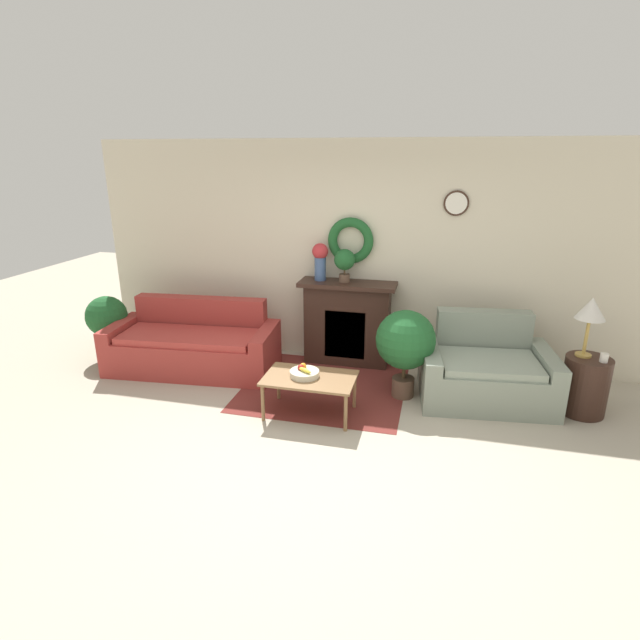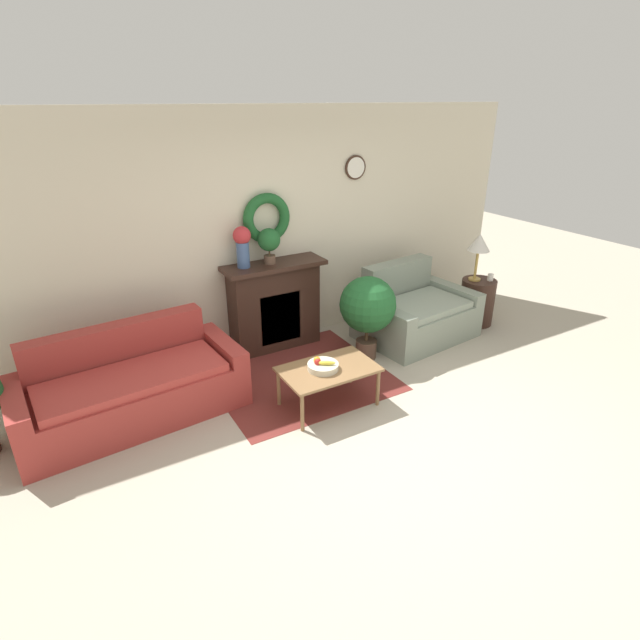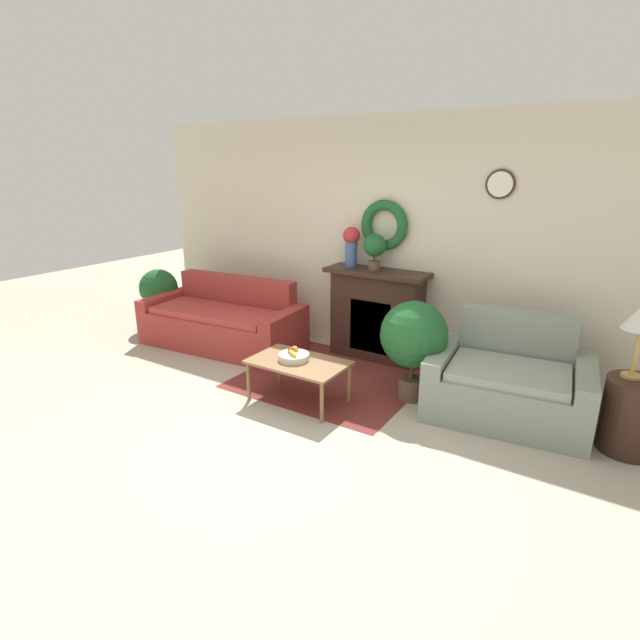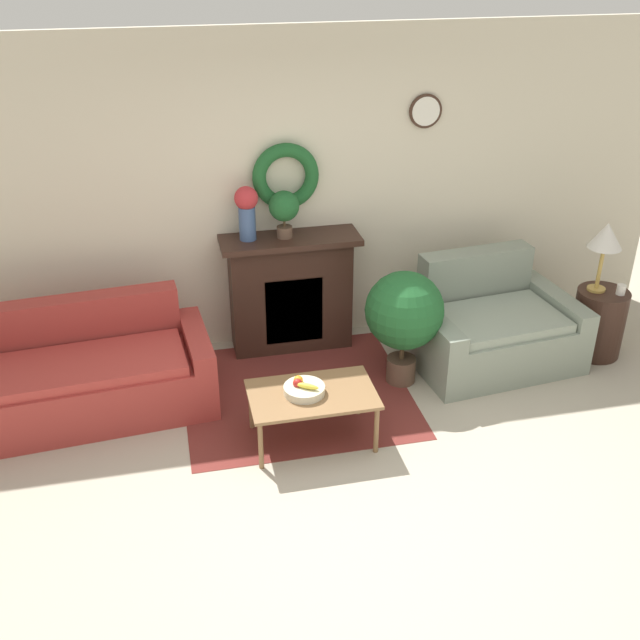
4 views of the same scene
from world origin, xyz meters
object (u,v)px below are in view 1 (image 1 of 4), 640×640
at_px(couch_left, 194,346).
at_px(loveseat_right, 485,371).
at_px(table_lamp, 591,310).
at_px(potted_plant_on_mantel, 345,261).
at_px(fruit_bowl, 304,373).
at_px(mug, 604,358).
at_px(vase_on_mantel_left, 320,259).
at_px(coffee_table, 310,381).
at_px(side_table_by_loveseat, 585,386).
at_px(potted_plant_floor_by_couch, 107,319).
at_px(potted_plant_floor_by_loveseat, 405,342).
at_px(fireplace, 347,322).

distance_m(couch_left, loveseat_right, 3.41).
xyz_separation_m(table_lamp, potted_plant_on_mantel, (-2.57, 0.66, 0.22)).
xyz_separation_m(loveseat_right, fruit_bowl, (-1.80, -0.81, 0.14)).
distance_m(mug, vase_on_mantel_left, 3.21).
xyz_separation_m(coffee_table, table_lamp, (2.64, 0.74, 0.71)).
relative_size(loveseat_right, potted_plant_on_mantel, 3.64).
distance_m(mug, potted_plant_on_mantel, 2.91).
height_order(vase_on_mantel_left, potted_plant_on_mantel, vase_on_mantel_left).
relative_size(side_table_by_loveseat, potted_plant_floor_by_couch, 0.73).
xyz_separation_m(coffee_table, potted_plant_floor_by_couch, (-2.89, 0.82, 0.16)).
xyz_separation_m(loveseat_right, potted_plant_on_mantel, (-1.67, 0.58, 1.00)).
distance_m(coffee_table, side_table_by_loveseat, 2.78).
bearing_deg(side_table_by_loveseat, table_lamp, 141.34).
relative_size(fruit_bowl, mug, 3.38).
bearing_deg(mug, potted_plant_floor_by_loveseat, 179.62).
height_order(coffee_table, side_table_by_loveseat, side_table_by_loveseat).
relative_size(couch_left, coffee_table, 2.27).
bearing_deg(potted_plant_floor_by_loveseat, mug, -0.38).
relative_size(side_table_by_loveseat, potted_plant_floor_by_loveseat, 0.62).
xyz_separation_m(mug, potted_plant_floor_by_couch, (-5.68, 0.20, -0.12)).
distance_m(couch_left, vase_on_mantel_left, 1.87).
distance_m(loveseat_right, potted_plant_floor_by_couch, 4.63).
bearing_deg(potted_plant_floor_by_loveseat, potted_plant_floor_by_couch, 177.09).
distance_m(side_table_by_loveseat, potted_plant_on_mantel, 2.90).
xyz_separation_m(side_table_by_loveseat, mug, (0.10, -0.08, 0.35)).
relative_size(mug, potted_plant_floor_by_couch, 0.11).
bearing_deg(potted_plant_floor_by_couch, vase_on_mantel_left, 12.73).
height_order(potted_plant_on_mantel, potted_plant_floor_by_couch, potted_plant_on_mantel).
distance_m(potted_plant_floor_by_couch, potted_plant_floor_by_loveseat, 3.78).
relative_size(coffee_table, potted_plant_floor_by_loveseat, 0.94).
height_order(loveseat_right, mug, loveseat_right).
distance_m(mug, potted_plant_floor_by_couch, 5.68).
xyz_separation_m(fireplace, coffee_table, (-0.11, -1.41, -0.16)).
distance_m(fireplace, mug, 2.80).
height_order(loveseat_right, fruit_bowl, loveseat_right).
xyz_separation_m(side_table_by_loveseat, potted_plant_on_mantel, (-2.63, 0.71, 1.00)).
bearing_deg(vase_on_mantel_left, potted_plant_floor_by_couch, -167.27).
height_order(coffee_table, potted_plant_floor_by_loveseat, potted_plant_floor_by_loveseat).
height_order(side_table_by_loveseat, potted_plant_floor_by_couch, potted_plant_floor_by_couch).
bearing_deg(coffee_table, potted_plant_floor_by_couch, 164.18).
bearing_deg(coffee_table, potted_plant_floor_by_loveseat, 35.36).
bearing_deg(couch_left, potted_plant_on_mantel, 15.00).
distance_m(side_table_by_loveseat, mug, 0.37).
relative_size(side_table_by_loveseat, potted_plant_on_mantel, 1.51).
height_order(table_lamp, potted_plant_floor_by_loveseat, table_lamp).
height_order(table_lamp, mug, table_lamp).
bearing_deg(coffee_table, fireplace, 85.62).
bearing_deg(mug, potted_plant_on_mantel, 163.97).
xyz_separation_m(couch_left, coffee_table, (1.67, -0.77, 0.07)).
relative_size(loveseat_right, potted_plant_floor_by_couch, 1.77).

